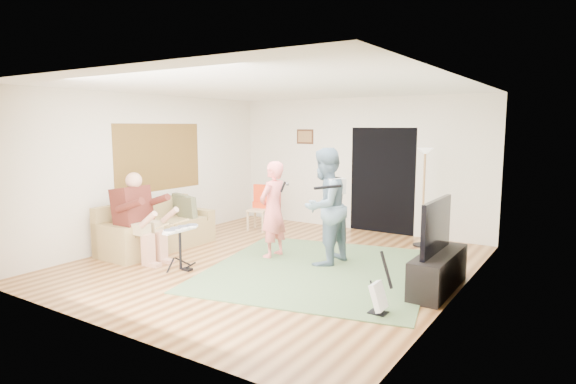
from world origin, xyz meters
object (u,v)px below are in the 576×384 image
Objects in this scene: drum_kit at (180,250)px; guitarist at (325,207)px; tv_cabinet at (438,272)px; torchiere_lamp at (424,179)px; television at (436,226)px; guitar_spare at (379,296)px; singer at (273,210)px; dining_chair at (260,214)px; sofa at (155,233)px.

drum_kit is 0.36× the size of guitarist.
tv_cabinet is (3.50, 1.17, -0.04)m from drum_kit.
torchiere_lamp reaches higher than drum_kit.
guitar_spare is at bearing -103.01° from television.
tv_cabinet is at bearing 87.70° from guitarist.
television is at bearing 87.47° from guitarist.
tv_cabinet is at bearing 89.28° from singer.
dining_chair is 0.66× the size of tv_cabinet.
guitarist reaches higher than drum_kit.
drum_kit is 0.71× the size of dining_chair.
torchiere_lamp is at bearing -2.03° from dining_chair.
sofa is 4.83m from torchiere_lamp.
guitar_spare is 0.54× the size of tv_cabinet.
singer is at bearing -131.47° from torchiere_lamp.
sofa is at bearing -69.53° from singer.
torchiere_lamp is at bearing 52.53° from drum_kit.
singer is 1.70× the size of dining_chair.
television is at bearing 6.22° from sofa.
television is at bearing 89.22° from singer.
television reaches higher than guitar_spare.
dining_chair reaches higher than guitar_spare.
sofa is 2.72× the size of guitar_spare.
drum_kit is at bearing 179.52° from guitar_spare.
sofa reaches higher than drum_kit.
torchiere_lamp is 2.57m from tv_cabinet.
torchiere_lamp reaches higher than television.
television is at bearing 180.00° from tv_cabinet.
sofa is 3.10× the size of drum_kit.
drum_kit is 2.28m from guitarist.
singer reaches higher than guitar_spare.
guitarist is at bearing 99.31° from singer.
torchiere_lamp is (-0.59, 3.40, 0.98)m from guitar_spare.
guitarist is 2.18m from torchiere_lamp.
television reaches higher than tv_cabinet.
guitarist is 1.95× the size of dining_chair.
singer is at bearing 150.77° from guitar_spare.
torchiere_lamp reaches higher than singer.
torchiere_lamp is 1.89× the size of dining_chair.
singer reaches higher than sofa.
sofa is at bearing -117.25° from dining_chair.
sofa is 4.82m from tv_cabinet.
tv_cabinet is (4.79, 0.52, -0.02)m from sofa.
sofa is 1.84× the size of television.
guitar_spare is at bearing -80.20° from torchiere_lamp.
torchiere_lamp is (1.82, 2.06, 0.41)m from singer.
dining_chair is at bearing 102.57° from drum_kit.
television is (-0.05, 0.00, 0.60)m from tv_cabinet.
torchiere_lamp is at bearing 141.01° from singer.
guitarist is at bearing 14.71° from sofa.
guitar_spare is at bearing -48.13° from dining_chair.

